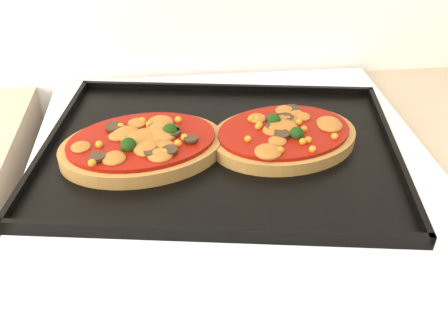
{
  "coord_description": "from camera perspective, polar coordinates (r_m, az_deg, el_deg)",
  "views": [
    {
      "loc": [
        -0.04,
        1.11,
        1.32
      ],
      "look_at": [
        0.02,
        1.67,
        0.92
      ],
      "focal_mm": 40.0,
      "sensor_mm": 36.0,
      "label": 1
    }
  ],
  "objects": [
    {
      "name": "baking_tray",
      "position": [
        0.73,
        -0.43,
        2.39
      ],
      "size": [
        0.56,
        0.45,
        0.02
      ],
      "primitive_type": "cube",
      "rotation": [
        0.0,
        0.0,
        -0.16
      ],
      "color": "black",
      "rests_on": "stove"
    },
    {
      "name": "pizza_left",
      "position": [
        0.72,
        -9.34,
        2.72
      ],
      "size": [
        0.26,
        0.2,
        0.03
      ],
      "primitive_type": null,
      "rotation": [
        0.0,
        0.0,
        0.17
      ],
      "color": "olive",
      "rests_on": "baking_tray"
    },
    {
      "name": "pizza_right",
      "position": [
        0.74,
        6.84,
        3.8
      ],
      "size": [
        0.24,
        0.2,
        0.03
      ],
      "primitive_type": null,
      "rotation": [
        0.0,
        0.0,
        0.17
      ],
      "color": "olive",
      "rests_on": "baking_tray"
    }
  ]
}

